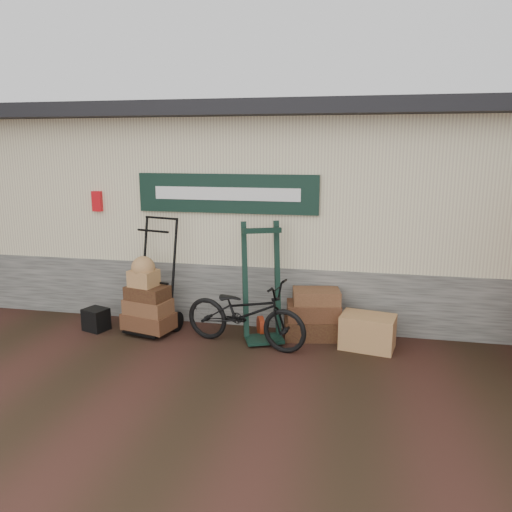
{
  "coord_description": "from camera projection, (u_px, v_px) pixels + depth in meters",
  "views": [
    {
      "loc": [
        1.54,
        -5.84,
        2.6
      ],
      "look_at": [
        0.14,
        0.9,
        1.08
      ],
      "focal_mm": 35.0,
      "sensor_mm": 36.0,
      "label": 1
    }
  ],
  "objects": [
    {
      "name": "black_trunk",
      "position": [
        96.0,
        319.0,
        7.19
      ],
      "size": [
        0.39,
        0.36,
        0.32
      ],
      "primitive_type": "cube",
      "rotation": [
        0.0,
        0.0,
        -0.33
      ],
      "color": "black",
      "rests_on": "ground"
    },
    {
      "name": "bicycle",
      "position": [
        245.0,
        309.0,
        6.57
      ],
      "size": [
        0.97,
        1.82,
        1.0
      ],
      "primitive_type": "imported",
      "rotation": [
        0.0,
        0.0,
        1.35
      ],
      "color": "black",
      "rests_on": "ground"
    },
    {
      "name": "suitcase_stack",
      "position": [
        313.0,
        313.0,
        6.89
      ],
      "size": [
        0.86,
        0.63,
        0.7
      ],
      "primitive_type": null,
      "rotation": [
        0.0,
        0.0,
        0.19
      ],
      "color": "#351710",
      "rests_on": "ground"
    },
    {
      "name": "ground",
      "position": [
        232.0,
        352.0,
        6.45
      ],
      "size": [
        80.0,
        80.0,
        0.0
      ],
      "primitive_type": "plane",
      "color": "black",
      "rests_on": "ground"
    },
    {
      "name": "station_building",
      "position": [
        269.0,
        204.0,
        8.72
      ],
      "size": [
        14.4,
        4.1,
        3.2
      ],
      "color": "#4C4C47",
      "rests_on": "ground"
    },
    {
      "name": "green_barrow",
      "position": [
        262.0,
        282.0,
        6.73
      ],
      "size": [
        0.73,
        0.68,
        1.61
      ],
      "primitive_type": null,
      "rotation": [
        0.0,
        0.0,
        0.39
      ],
      "color": "black",
      "rests_on": "ground"
    },
    {
      "name": "wicker_hamper",
      "position": [
        368.0,
        332.0,
        6.54
      ],
      "size": [
        0.76,
        0.57,
        0.45
      ],
      "primitive_type": "cube",
      "rotation": [
        0.0,
        0.0,
        -0.19
      ],
      "color": "olive",
      "rests_on": "ground"
    },
    {
      "name": "porter_trolley",
      "position": [
        155.0,
        274.0,
        7.08
      ],
      "size": [
        0.95,
        0.8,
        1.66
      ],
      "primitive_type": null,
      "rotation": [
        0.0,
        0.0,
        -0.24
      ],
      "color": "black",
      "rests_on": "ground"
    }
  ]
}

